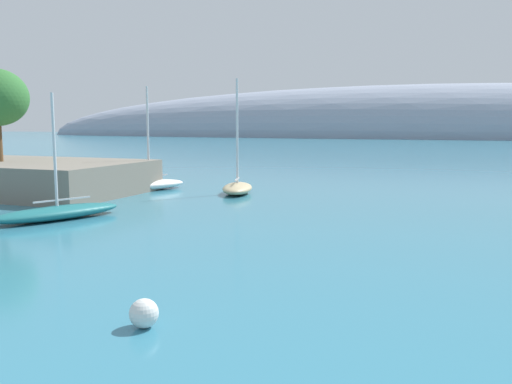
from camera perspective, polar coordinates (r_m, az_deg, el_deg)
The scene contains 6 objects.
shore_outcrop at distance 50.09m, azimuth -23.42°, elevation 1.51°, with size 19.94×12.21×2.67m, color gray.
distant_ridge at distance 231.33m, azimuth 16.54°, elevation 5.56°, with size 367.70×53.33×43.34m, color #8E99AD.
sailboat_teal_near_shore at distance 35.08m, azimuth -20.38°, elevation -1.99°, with size 5.17×8.43×7.71m.
sailboat_sand_mid_mooring at distance 44.97m, azimuth -1.99°, elevation 0.55°, with size 3.85×6.00×9.53m.
sailboat_white_outer_mooring at distance 48.33m, azimuth -11.30°, elevation 0.84°, with size 5.31×7.21×9.04m.
mooring_buoy_white at distance 16.18m, azimuth -11.84°, elevation -12.52°, with size 0.86×0.86×0.86m, color silver.
Camera 1 is at (7.46, -0.73, 5.88)m, focal length 37.59 mm.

